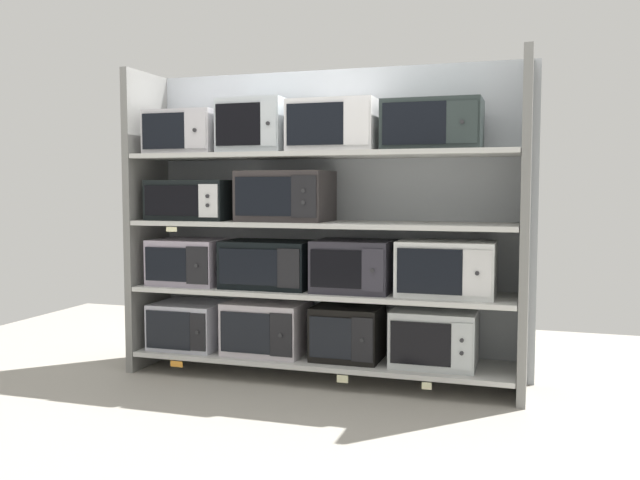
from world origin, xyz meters
TOP-DOWN VIEW (x-y plane):
  - ground at (0.00, -1.00)m, footprint 6.42×6.00m
  - back_panel at (0.00, 0.27)m, footprint 2.62×0.04m
  - upright_left at (-1.24, 0.00)m, footprint 0.05×0.50m
  - upright_right at (1.24, 0.00)m, footprint 0.05×0.50m
  - shelf_0 at (0.00, 0.00)m, footprint 2.42×0.50m
  - microwave_0 at (-0.92, -0.00)m, footprint 0.45×0.42m
  - microwave_1 at (-0.36, -0.00)m, footprint 0.51×0.41m
  - microwave_2 at (0.18, -0.00)m, footprint 0.42×0.36m
  - microwave_3 at (0.73, -0.00)m, footprint 0.51×0.37m
  - price_tag_0 at (-0.89, -0.26)m, footprint 0.09×0.00m
  - price_tag_1 at (0.22, -0.26)m, footprint 0.07×0.00m
  - price_tag_2 at (0.72, -0.26)m, footprint 0.06×0.00m
  - shelf_1 at (0.00, 0.00)m, footprint 2.42×0.50m
  - microwave_4 at (-0.91, -0.00)m, footprint 0.48×0.41m
  - microwave_5 at (-0.35, -0.00)m, footprint 0.57×0.38m
  - microwave_6 at (0.22, -0.00)m, footprint 0.48×0.40m
  - microwave_7 at (0.79, -0.00)m, footprint 0.57×0.37m
  - shelf_2 at (0.00, 0.00)m, footprint 2.42×0.50m
  - microwave_8 at (-0.87, -0.00)m, footprint 0.55×0.41m
  - microwave_9 at (-0.23, -0.00)m, footprint 0.56×0.42m
  - price_tag_3 at (-0.91, -0.26)m, footprint 0.07×0.00m
  - shelf_3 at (0.00, 0.00)m, footprint 2.42×0.50m
  - microwave_10 at (-0.91, -0.00)m, footprint 0.48×0.43m
  - microwave_11 at (-0.42, -0.00)m, footprint 0.43×0.41m
  - microwave_12 at (0.10, -0.00)m, footprint 0.54×0.40m
  - microwave_13 at (0.70, -0.00)m, footprint 0.58×0.34m

SIDE VIEW (x-z plane):
  - ground at x=0.00m, z-range -0.02..0.00m
  - price_tag_1 at x=0.22m, z-range 0.06..0.11m
  - price_tag_2 at x=0.72m, z-range 0.07..0.11m
  - price_tag_0 at x=-0.89m, z-range 0.07..0.11m
  - shelf_0 at x=0.00m, z-range 0.11..0.14m
  - microwave_0 at x=-0.92m, z-range 0.14..0.45m
  - microwave_2 at x=0.18m, z-range 0.14..0.48m
  - microwave_1 at x=-0.36m, z-range 0.14..0.48m
  - microwave_3 at x=0.73m, z-range 0.14..0.48m
  - shelf_1 at x=0.00m, z-range 0.54..0.57m
  - microwave_4 at x=-0.91m, z-range 0.57..0.87m
  - microwave_5 at x=-0.35m, z-range 0.57..0.88m
  - microwave_6 at x=0.22m, z-range 0.57..0.89m
  - microwave_7 at x=0.79m, z-range 0.57..0.90m
  - price_tag_3 at x=-0.91m, z-range 0.94..0.97m
  - shelf_2 at x=0.00m, z-range 0.98..1.01m
  - back_panel at x=0.00m, z-range 0.00..1.99m
  - upright_left at x=-1.24m, z-range 0.00..1.99m
  - upright_right at x=1.24m, z-range 0.00..1.99m
  - microwave_8 at x=-0.87m, z-range 1.01..1.27m
  - microwave_9 at x=-0.23m, z-range 1.01..1.33m
  - shelf_3 at x=0.00m, z-range 1.41..1.44m
  - microwave_10 at x=-0.91m, z-range 1.44..1.72m
  - microwave_13 at x=0.70m, z-range 1.44..1.74m
  - microwave_12 at x=0.10m, z-range 1.44..1.75m
  - microwave_11 at x=-0.42m, z-range 1.44..1.78m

